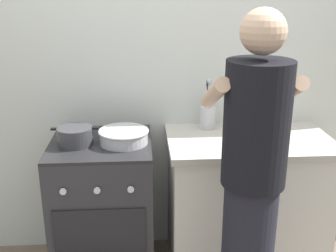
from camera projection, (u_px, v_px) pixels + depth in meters
The scene contains 8 objects.
back_wall at pixel (187, 71), 2.72m from camera, with size 3.20×0.10×2.50m.
countertop at pixel (245, 203), 2.67m from camera, with size 1.00×0.60×0.90m.
stove_range at pixel (104, 209), 2.61m from camera, with size 0.60×0.62×0.90m.
pot at pixel (75, 136), 2.41m from camera, with size 0.27×0.20×0.11m.
mixing_bowl at pixel (124, 136), 2.44m from camera, with size 0.30×0.30×0.08m.
utensil_crock at pixel (208, 114), 2.67m from camera, with size 0.10×0.10×0.33m.
oil_bottle at pixel (286, 125), 2.44m from camera, with size 0.06×0.06×0.25m.
person at pixel (251, 190), 1.98m from camera, with size 0.41×0.50×1.70m.
Camera 1 is at (-0.10, -2.18, 1.79)m, focal length 44.56 mm.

